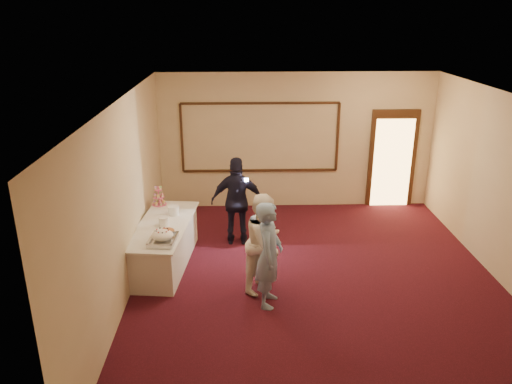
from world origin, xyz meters
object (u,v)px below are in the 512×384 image
at_px(man, 269,255).
at_px(guest, 238,201).
at_px(pavlova_tray, 163,237).
at_px(plate_stack_a, 164,221).
at_px(woman, 265,243).
at_px(buffet_table, 164,244).
at_px(cupcake_stand, 159,198).
at_px(tart, 167,232).
at_px(plate_stack_b, 174,210).

xyz_separation_m(man, guest, (-0.47, 2.13, 0.02)).
bearing_deg(pavlova_tray, guest, 52.59).
relative_size(plate_stack_a, guest, 0.11).
bearing_deg(plate_stack_a, woman, -25.47).
relative_size(buffet_table, guest, 1.34).
distance_m(buffet_table, guest, 1.59).
xyz_separation_m(cupcake_stand, tart, (0.32, -1.30, -0.12)).
height_order(buffet_table, man, man).
bearing_deg(pavlova_tray, cupcake_stand, 100.39).
height_order(pavlova_tray, man, man).
bearing_deg(buffet_table, cupcake_stand, 102.12).
bearing_deg(plate_stack_b, pavlova_tray, -91.75).
height_order(plate_stack_a, man, man).
bearing_deg(tart, woman, -16.16).
distance_m(buffet_table, tart, 0.57).
xyz_separation_m(buffet_table, tart, (0.12, -0.38, 0.41)).
bearing_deg(man, tart, 72.19).
distance_m(pavlova_tray, man, 1.75).
bearing_deg(guest, tart, 48.73).
distance_m(cupcake_stand, woman, 2.59).
relative_size(pavlova_tray, woman, 0.37).
height_order(plate_stack_a, tart, plate_stack_a).
distance_m(man, guest, 2.18).
xyz_separation_m(plate_stack_b, tart, (-0.01, -0.80, -0.06)).
relative_size(cupcake_stand, guest, 0.23).
bearing_deg(tart, guest, 46.59).
relative_size(buffet_table, pavlova_tray, 3.78).
relative_size(buffet_table, cupcake_stand, 5.69).
relative_size(pavlova_tray, plate_stack_a, 3.29).
height_order(buffet_table, pavlova_tray, pavlova_tray).
relative_size(cupcake_stand, plate_stack_a, 2.19).
bearing_deg(cupcake_stand, woman, -42.83).
distance_m(cupcake_stand, plate_stack_b, 0.61).
bearing_deg(pavlova_tray, plate_stack_a, 96.56).
height_order(plate_stack_a, woman, woman).
height_order(plate_stack_b, man, man).
relative_size(buffet_table, man, 1.38).
xyz_separation_m(pavlova_tray, cupcake_stand, (-0.30, 1.62, 0.05)).
bearing_deg(cupcake_stand, pavlova_tray, -79.61).
bearing_deg(plate_stack_a, tart, -73.85).
distance_m(cupcake_stand, plate_stack_a, 0.99).
xyz_separation_m(plate_stack_b, man, (1.61, -1.70, -0.03)).
height_order(plate_stack_b, guest, guest).
xyz_separation_m(plate_stack_a, guest, (1.25, 0.88, 0.00)).
bearing_deg(cupcake_stand, plate_stack_a, -77.04).
bearing_deg(cupcake_stand, guest, -3.24).
bearing_deg(buffet_table, pavlova_tray, -81.92).
height_order(pavlova_tray, plate_stack_a, pavlova_tray).
distance_m(pavlova_tray, tart, 0.33).
bearing_deg(woman, plate_stack_b, 83.11).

